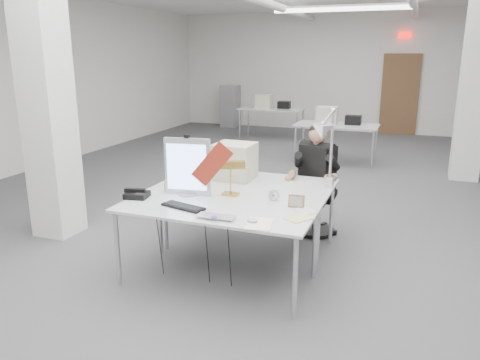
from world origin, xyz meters
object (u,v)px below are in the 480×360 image
(seated_person, at_px, (317,161))
(bankers_lamp, at_px, (231,177))
(desk_main, at_px, (217,208))
(monitor, at_px, (188,167))
(office_chair, at_px, (316,187))
(beige_monitor, at_px, (235,161))
(laptop, at_px, (214,219))
(architect_lamp, at_px, (327,152))
(desk_phone, at_px, (137,195))

(seated_person, relative_size, bankers_lamp, 2.47)
(desk_main, bearing_deg, monitor, 149.61)
(office_chair, distance_m, beige_monitor, 1.08)
(seated_person, height_order, laptop, seated_person)
(bankers_lamp, bearing_deg, architect_lamp, -0.48)
(office_chair, relative_size, architect_lamp, 1.35)
(seated_person, height_order, bankers_lamp, seated_person)
(office_chair, distance_m, seated_person, 0.33)
(office_chair, xyz_separation_m, desk_phone, (-1.44, -1.59, 0.21))
(beige_monitor, bearing_deg, architect_lamp, -10.32)
(monitor, distance_m, laptop, 0.85)
(seated_person, height_order, architect_lamp, architect_lamp)
(seated_person, xyz_separation_m, beige_monitor, (-0.81, -0.55, 0.05))
(office_chair, bearing_deg, seated_person, -67.17)
(monitor, xyz_separation_m, architect_lamp, (1.27, 0.51, 0.14))
(seated_person, relative_size, laptop, 2.70)
(laptop, bearing_deg, bankers_lamp, 98.56)
(beige_monitor, bearing_deg, seated_person, 35.17)
(office_chair, distance_m, bankers_lamp, 1.39)
(laptop, xyz_separation_m, bankers_lamp, (-0.14, 0.73, 0.17))
(monitor, height_order, beige_monitor, monitor)
(desk_main, xyz_separation_m, seated_person, (0.61, 1.51, 0.16))
(desk_main, distance_m, seated_person, 1.64)
(seated_person, distance_m, architect_lamp, 0.84)
(monitor, bearing_deg, laptop, -56.93)
(office_chair, height_order, seated_person, seated_person)
(office_chair, relative_size, bankers_lamp, 3.18)
(monitor, bearing_deg, seated_person, 42.25)
(desk_main, xyz_separation_m, bankers_lamp, (-0.02, 0.38, 0.19))
(desk_phone, relative_size, architect_lamp, 0.25)
(desk_main, height_order, office_chair, office_chair)
(seated_person, xyz_separation_m, laptop, (-0.49, -1.87, -0.13))
(bankers_lamp, relative_size, architect_lamp, 0.42)
(monitor, xyz_separation_m, laptop, (0.54, -0.60, -0.27))
(bankers_lamp, bearing_deg, desk_main, -111.14)
(bankers_lamp, xyz_separation_m, beige_monitor, (-0.18, 0.59, 0.02))
(desk_main, distance_m, laptop, 0.38)
(office_chair, xyz_separation_m, beige_monitor, (-0.81, -0.60, 0.38))
(monitor, distance_m, desk_phone, 0.56)
(beige_monitor, bearing_deg, bankers_lamp, -71.48)
(desk_main, xyz_separation_m, architect_lamp, (0.85, 0.75, 0.44))
(desk_main, relative_size, seated_person, 2.02)
(desk_phone, bearing_deg, bankers_lamp, 16.21)
(beige_monitor, height_order, architect_lamp, architect_lamp)
(beige_monitor, bearing_deg, office_chair, 37.53)
(beige_monitor, xyz_separation_m, architect_lamp, (1.05, -0.21, 0.23))
(monitor, distance_m, beige_monitor, 0.76)
(bankers_lamp, xyz_separation_m, desk_phone, (-0.82, -0.41, -0.15))
(laptop, bearing_deg, monitor, 129.74)
(laptop, bearing_deg, beige_monitor, 101.56)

